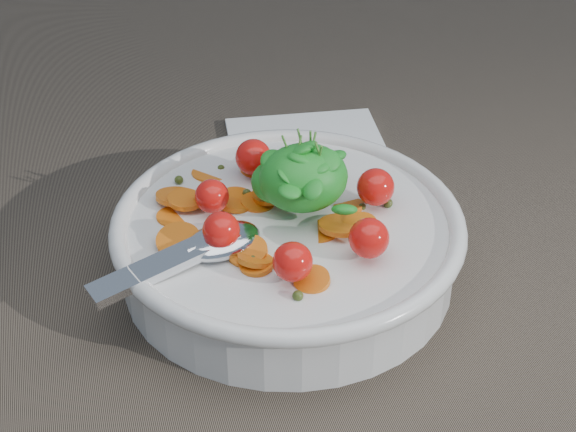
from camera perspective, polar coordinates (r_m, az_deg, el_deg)
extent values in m
plane|color=brown|center=(0.64, 1.59, -4.69)|extent=(6.00, 6.00, 0.00)
cylinder|color=silver|center=(0.64, 0.00, -2.08)|extent=(0.24, 0.24, 0.05)
torus|color=silver|center=(0.63, 0.00, -0.41)|extent=(0.25, 0.25, 0.01)
cylinder|color=silver|center=(0.65, 0.00, -3.50)|extent=(0.12, 0.12, 0.01)
cylinder|color=brown|center=(0.64, 0.00, -2.08)|extent=(0.22, 0.22, 0.04)
cylinder|color=orange|center=(0.61, -7.10, -1.56)|extent=(0.04, 0.04, 0.01)
cylinder|color=orange|center=(0.62, 4.68, -0.52)|extent=(0.03, 0.03, 0.01)
cylinder|color=orange|center=(0.62, 1.97, -1.14)|extent=(0.04, 0.04, 0.01)
cylinder|color=orange|center=(0.69, -5.07, 2.66)|extent=(0.03, 0.03, 0.01)
cylinder|color=orange|center=(0.65, -3.30, 0.99)|extent=(0.04, 0.04, 0.01)
cylinder|color=orange|center=(0.65, -1.07, 1.47)|extent=(0.04, 0.04, 0.01)
cylinder|color=orange|center=(0.65, 3.96, 0.64)|extent=(0.03, 0.03, 0.01)
cylinder|color=orange|center=(0.59, -2.13, -2.84)|extent=(0.03, 0.03, 0.02)
cylinder|color=orange|center=(0.59, -2.06, -3.18)|extent=(0.03, 0.03, 0.01)
cylinder|color=orange|center=(0.67, -1.31, 2.77)|extent=(0.03, 0.03, 0.01)
cylinder|color=orange|center=(0.64, -7.26, -0.14)|extent=(0.03, 0.03, 0.01)
cylinder|color=orange|center=(0.64, -5.01, 1.18)|extent=(0.03, 0.03, 0.01)
cylinder|color=orange|center=(0.61, -2.71, -1.65)|extent=(0.04, 0.04, 0.01)
cylinder|color=orange|center=(0.65, -1.98, 0.83)|extent=(0.03, 0.03, 0.01)
cylinder|color=orange|center=(0.64, -6.68, 1.06)|extent=(0.04, 0.04, 0.01)
cylinder|color=orange|center=(0.70, -1.03, 3.45)|extent=(0.03, 0.03, 0.01)
cylinder|color=orange|center=(0.65, -7.20, 1.24)|extent=(0.04, 0.04, 0.01)
cylinder|color=orange|center=(0.65, -3.55, 0.89)|extent=(0.03, 0.03, 0.01)
cylinder|color=orange|center=(0.60, -2.91, -1.92)|extent=(0.04, 0.04, 0.02)
cylinder|color=orange|center=(0.57, 1.55, -4.17)|extent=(0.03, 0.03, 0.01)
cylinder|color=orange|center=(0.69, -1.93, 3.17)|extent=(0.04, 0.04, 0.01)
cylinder|color=orange|center=(0.62, 3.44, -0.61)|extent=(0.03, 0.03, 0.01)
cylinder|color=orange|center=(0.59, -2.64, -2.29)|extent=(0.04, 0.04, 0.01)
sphere|color=#374517|center=(0.68, 0.36, 2.75)|extent=(0.01, 0.01, 0.01)
sphere|color=#374517|center=(0.59, -2.27, -2.79)|extent=(0.01, 0.01, 0.01)
sphere|color=#374517|center=(0.69, -4.35, 3.09)|extent=(0.01, 0.01, 0.01)
sphere|color=#374517|center=(0.64, 4.82, 0.60)|extent=(0.01, 0.01, 0.01)
sphere|color=#374517|center=(0.69, 5.48, 2.80)|extent=(0.01, 0.01, 0.01)
sphere|color=#374517|center=(0.56, 0.64, -5.18)|extent=(0.01, 0.01, 0.01)
sphere|color=#374517|center=(0.65, 0.58, 1.59)|extent=(0.01, 0.01, 0.01)
sphere|color=#374517|center=(0.66, -2.69, 1.50)|extent=(0.01, 0.01, 0.01)
sphere|color=#374517|center=(0.61, -7.88, -1.47)|extent=(0.01, 0.01, 0.01)
sphere|color=#374517|center=(0.67, -4.29, 1.59)|extent=(0.01, 0.01, 0.01)
sphere|color=#374517|center=(0.67, -7.07, 2.33)|extent=(0.01, 0.01, 0.01)
sphere|color=#374517|center=(0.65, 6.48, 0.84)|extent=(0.01, 0.01, 0.01)
sphere|color=red|center=(0.64, 5.68, 1.88)|extent=(0.03, 0.03, 0.03)
sphere|color=red|center=(0.66, 1.31, 3.27)|extent=(0.02, 0.02, 0.02)
sphere|color=red|center=(0.67, -2.26, 3.83)|extent=(0.03, 0.03, 0.03)
sphere|color=red|center=(0.63, -4.94, 1.28)|extent=(0.02, 0.02, 0.02)
sphere|color=red|center=(0.59, -4.34, -0.93)|extent=(0.03, 0.03, 0.03)
sphere|color=red|center=(0.56, 0.30, -2.98)|extent=(0.03, 0.03, 0.03)
sphere|color=red|center=(0.59, 5.26, -1.44)|extent=(0.03, 0.03, 0.03)
ellipsoid|color=green|center=(0.62, 1.01, 2.49)|extent=(0.06, 0.06, 0.05)
ellipsoid|color=green|center=(0.63, -0.74, 2.23)|extent=(0.04, 0.04, 0.03)
ellipsoid|color=green|center=(0.67, -0.63, 3.69)|extent=(0.02, 0.02, 0.02)
ellipsoid|color=green|center=(0.65, 3.14, 3.88)|extent=(0.02, 0.03, 0.02)
ellipsoid|color=green|center=(0.60, 0.11, 1.60)|extent=(0.02, 0.02, 0.01)
ellipsoid|color=green|center=(0.61, 0.84, 3.64)|extent=(0.03, 0.03, 0.02)
ellipsoid|color=green|center=(0.61, 1.40, 3.14)|extent=(0.03, 0.03, 0.02)
ellipsoid|color=green|center=(0.63, 1.65, 3.26)|extent=(0.03, 0.03, 0.02)
ellipsoid|color=green|center=(0.61, 1.04, 3.72)|extent=(0.03, 0.03, 0.01)
ellipsoid|color=green|center=(0.62, 1.23, 3.86)|extent=(0.02, 0.02, 0.01)
ellipsoid|color=green|center=(0.61, 0.99, 4.35)|extent=(0.03, 0.03, 0.02)
ellipsoid|color=green|center=(0.61, 2.00, 3.13)|extent=(0.03, 0.03, 0.01)
ellipsoid|color=green|center=(0.61, 3.67, 0.42)|extent=(0.02, 0.02, 0.01)
ellipsoid|color=green|center=(0.61, 2.48, 3.59)|extent=(0.03, 0.03, 0.02)
ellipsoid|color=green|center=(0.62, 1.41, 3.23)|extent=(0.02, 0.02, 0.02)
ellipsoid|color=green|center=(0.62, -0.81, 3.43)|extent=(0.03, 0.03, 0.02)
ellipsoid|color=green|center=(0.61, 0.29, 2.12)|extent=(0.02, 0.02, 0.01)
ellipsoid|color=green|center=(0.62, 1.07, 3.45)|extent=(0.02, 0.02, 0.02)
ellipsoid|color=green|center=(0.62, -0.83, 2.61)|extent=(0.02, 0.02, 0.02)
ellipsoid|color=green|center=(0.60, 0.00, 2.56)|extent=(0.02, 0.02, 0.02)
ellipsoid|color=green|center=(0.63, 0.61, 3.40)|extent=(0.02, 0.02, 0.02)
ellipsoid|color=green|center=(0.61, 0.83, 3.95)|extent=(0.02, 0.02, 0.01)
ellipsoid|color=green|center=(0.62, 1.02, 3.28)|extent=(0.03, 0.03, 0.03)
ellipsoid|color=green|center=(0.59, 1.63, 1.72)|extent=(0.02, 0.02, 0.01)
ellipsoid|color=green|center=(0.61, 2.24, 1.74)|extent=(0.02, 0.02, 0.02)
ellipsoid|color=green|center=(0.61, 0.97, 4.00)|extent=(0.02, 0.02, 0.01)
ellipsoid|color=green|center=(0.61, -0.14, 3.28)|extent=(0.03, 0.03, 0.02)
cylinder|color=#4C8C33|center=(0.62, 0.50, 3.39)|extent=(0.01, 0.01, 0.04)
cylinder|color=#4C8C33|center=(0.62, 1.92, 3.29)|extent=(0.00, 0.02, 0.04)
cylinder|color=#4C8C33|center=(0.63, 1.07, 3.86)|extent=(0.01, 0.02, 0.04)
cylinder|color=#4C8C33|center=(0.63, 1.49, 4.04)|extent=(0.00, 0.01, 0.04)
cylinder|color=#4C8C33|center=(0.62, 0.22, 3.73)|extent=(0.02, 0.00, 0.04)
cylinder|color=#4C8C33|center=(0.62, 1.41, 3.60)|extent=(0.01, 0.01, 0.04)
cylinder|color=#4C8C33|center=(0.61, 2.35, 3.11)|extent=(0.01, 0.01, 0.04)
ellipsoid|color=silver|center=(0.60, -4.25, -1.62)|extent=(0.06, 0.05, 0.02)
cube|color=silver|center=(0.59, -7.95, -3.07)|extent=(0.11, 0.05, 0.02)
cylinder|color=silver|center=(0.60, -5.71, -2.11)|extent=(0.02, 0.02, 0.01)
cube|color=white|center=(0.80, 1.30, 4.42)|extent=(0.15, 0.14, 0.01)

